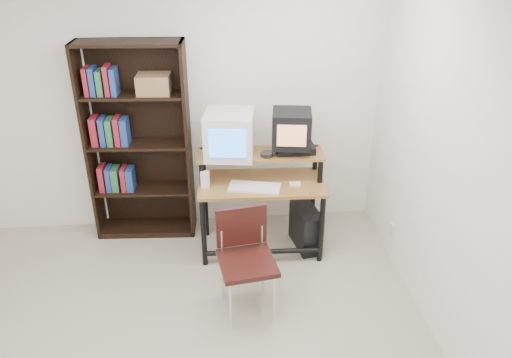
{
  "coord_description": "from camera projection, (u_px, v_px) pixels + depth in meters",
  "views": [
    {
      "loc": [
        0.34,
        -2.71,
        2.91
      ],
      "look_at": [
        0.68,
        1.1,
        0.93
      ],
      "focal_mm": 35.0,
      "sensor_mm": 36.0,
      "label": 1
    }
  ],
  "objects": [
    {
      "name": "vcr",
      "position": [
        295.0,
        148.0,
        4.7
      ],
      "size": [
        0.37,
        0.27,
        0.08
      ],
      "primitive_type": "cube",
      "rotation": [
        0.0,
        0.0,
        0.02
      ],
      "color": "black",
      "rests_on": "computer_desk"
    },
    {
      "name": "back_wall",
      "position": [
        178.0,
        106.0,
        4.88
      ],
      "size": [
        4.0,
        0.01,
        2.6
      ],
      "primitive_type": "cube",
      "color": "white",
      "rests_on": "floor"
    },
    {
      "name": "crt_tv",
      "position": [
        292.0,
        129.0,
        4.58
      ],
      "size": [
        0.4,
        0.39,
        0.33
      ],
      "rotation": [
        0.0,
        0.0,
        -0.15
      ],
      "color": "black",
      "rests_on": "vcr"
    },
    {
      "name": "right_wall",
      "position": [
        471.0,
        197.0,
        3.27
      ],
      "size": [
        0.01,
        4.0,
        2.6
      ],
      "primitive_type": "cube",
      "color": "white",
      "rests_on": "floor"
    },
    {
      "name": "school_chair",
      "position": [
        245.0,
        250.0,
        4.03
      ],
      "size": [
        0.5,
        0.5,
        0.88
      ],
      "rotation": [
        0.0,
        0.0,
        0.15
      ],
      "color": "black",
      "rests_on": "floor"
    },
    {
      "name": "wall_outlet",
      "position": [
        392.0,
        230.0,
        4.75
      ],
      "size": [
        0.02,
        0.08,
        0.12
      ],
      "primitive_type": "cube",
      "color": "beige",
      "rests_on": "right_wall"
    },
    {
      "name": "mousepad",
      "position": [
        296.0,
        187.0,
        4.61
      ],
      "size": [
        0.23,
        0.19,
        0.01
      ],
      "primitive_type": "cube",
      "rotation": [
        0.0,
        0.0,
        -0.04
      ],
      "color": "black",
      "rests_on": "computer_desk"
    },
    {
      "name": "crt_monitor",
      "position": [
        229.0,
        134.0,
        4.56
      ],
      "size": [
        0.49,
        0.5,
        0.42
      ],
      "rotation": [
        0.0,
        0.0,
        -0.13
      ],
      "color": "silver",
      "rests_on": "computer_desk"
    },
    {
      "name": "computer_desk",
      "position": [
        261.0,
        186.0,
        4.72
      ],
      "size": [
        1.2,
        0.63,
        0.98
      ],
      "rotation": [
        0.0,
        0.0,
        -0.03
      ],
      "color": "#9C6A33",
      "rests_on": "floor"
    },
    {
      "name": "keyboard",
      "position": [
        254.0,
        188.0,
        4.56
      ],
      "size": [
        0.51,
        0.31,
        0.03
      ],
      "primitive_type": "cube",
      "rotation": [
        0.0,
        0.0,
        -0.24
      ],
      "color": "silver",
      "rests_on": "computer_desk"
    },
    {
      "name": "bookshelf",
      "position": [
        139.0,
        141.0,
        4.86
      ],
      "size": [
        1.01,
        0.39,
        1.98
      ],
      "rotation": [
        0.0,
        0.0,
        -0.06
      ],
      "color": "black",
      "rests_on": "floor"
    },
    {
      "name": "desk_speaker",
      "position": [
        205.0,
        180.0,
        4.56
      ],
      "size": [
        0.08,
        0.08,
        0.17
      ],
      "primitive_type": "cube",
      "rotation": [
        0.0,
        0.0,
        -0.05
      ],
      "color": "silver",
      "rests_on": "computer_desk"
    },
    {
      "name": "mouse",
      "position": [
        295.0,
        184.0,
        4.62
      ],
      "size": [
        0.1,
        0.07,
        0.03
      ],
      "primitive_type": "cube",
      "rotation": [
        0.0,
        0.0,
        -0.08
      ],
      "color": "white",
      "rests_on": "mousepad"
    },
    {
      "name": "cd_spindle",
      "position": [
        267.0,
        155.0,
        4.59
      ],
      "size": [
        0.12,
        0.12,
        0.05
      ],
      "primitive_type": "cylinder",
      "rotation": [
        0.0,
        0.0,
        0.02
      ],
      "color": "#26262B",
      "rests_on": "computer_desk"
    },
    {
      "name": "pc_tower",
      "position": [
        306.0,
        227.0,
        4.95
      ],
      "size": [
        0.28,
        0.48,
        0.42
      ],
      "primitive_type": "cube",
      "rotation": [
        0.0,
        0.0,
        0.17
      ],
      "color": "black",
      "rests_on": "floor"
    }
  ]
}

